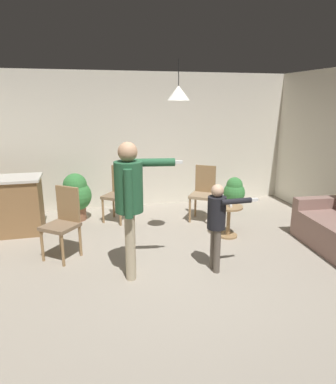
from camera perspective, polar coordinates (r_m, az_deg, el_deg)
The scene contains 13 objects.
ground at distance 4.43m, azimuth 2.35°, elevation -14.01°, with size 7.68×7.68×0.00m, color #9E9384.
wall_back at distance 7.04m, azimuth -4.85°, elevation 8.49°, with size 6.40×0.10×2.70m, color silver.
kitchen_counter at distance 6.20m, azimuth -25.89°, elevation -2.14°, with size 1.26×0.66×0.95m.
side_table_by_couch at distance 5.60m, azimuth 10.09°, elevation -4.19°, with size 0.44×0.44×0.52m.
person_adult at distance 4.09m, azimuth -6.34°, elevation -0.62°, with size 0.86×0.49×1.69m.
person_child at distance 4.35m, azimuth 8.23°, elevation -4.34°, with size 0.60×0.34×1.16m.
dining_chair_by_counter at distance 6.28m, azimuth 5.96°, elevation 0.18°, with size 0.58×0.58×1.00m.
dining_chair_near_wall at distance 6.28m, azimuth -8.30°, elevation 0.09°, with size 0.59×0.59×1.00m.
dining_chair_centre_back at distance 4.97m, azimuth -17.07°, elevation -4.49°, with size 0.59×0.59×1.00m.
potted_plant_corner at distance 7.00m, azimuth 11.00°, elevation 0.03°, with size 0.43×0.43×0.67m.
potted_plant_by_wall at distance 6.46m, azimuth -15.17°, elevation -0.42°, with size 0.57×0.57×0.88m.
spare_remote_on_table at distance 5.52m, azimuth 10.28°, elevation -2.17°, with size 0.04×0.13×0.04m, color white.
ceiling_light_pendant at distance 4.88m, azimuth 1.76°, elevation 16.23°, with size 0.32×0.32×0.55m.
Camera 1 is at (-1.10, -3.71, 2.15)m, focal length 31.92 mm.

